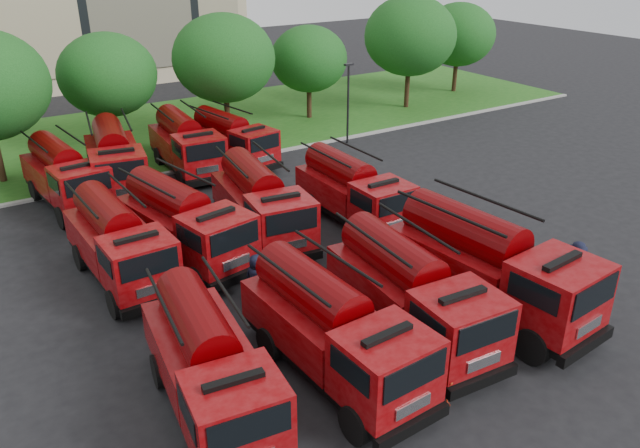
# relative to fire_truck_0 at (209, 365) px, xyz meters

# --- Properties ---
(ground) EXTENTS (140.00, 140.00, 0.00)m
(ground) POSITION_rel_fire_truck_0_xyz_m (5.78, 1.38, -1.58)
(ground) COLOR black
(ground) RESTS_ON ground
(lawn) EXTENTS (70.00, 16.00, 0.12)m
(lawn) POSITION_rel_fire_truck_0_xyz_m (5.78, 27.38, -1.52)
(lawn) COLOR #185015
(lawn) RESTS_ON ground
(curb) EXTENTS (70.00, 0.30, 0.14)m
(curb) POSITION_rel_fire_truck_0_xyz_m (5.78, 19.28, -1.51)
(curb) COLOR gray
(curb) RESTS_ON ground
(tree_3) EXTENTS (5.88, 5.88, 7.19)m
(tree_3) POSITION_rel_fire_truck_0_xyz_m (4.78, 25.38, 3.11)
(tree_3) COLOR #382314
(tree_3) RESTS_ON ground
(tree_4) EXTENTS (6.55, 6.55, 8.01)m
(tree_4) POSITION_rel_fire_truck_0_xyz_m (11.78, 23.88, 3.64)
(tree_4) COLOR #382314
(tree_4) RESTS_ON ground
(tree_5) EXTENTS (5.46, 5.46, 6.68)m
(tree_5) POSITION_rel_fire_truck_0_xyz_m (18.78, 24.88, 2.77)
(tree_5) COLOR #382314
(tree_5) RESTS_ON ground
(tree_6) EXTENTS (6.89, 6.89, 8.42)m
(tree_6) POSITION_rel_fire_truck_0_xyz_m (26.78, 23.38, 3.91)
(tree_6) COLOR #382314
(tree_6) RESTS_ON ground
(tree_7) EXTENTS (6.05, 6.05, 7.39)m
(tree_7) POSITION_rel_fire_truck_0_xyz_m (33.78, 25.38, 3.24)
(tree_7) COLOR #382314
(tree_7) RESTS_ON ground
(lamp_post_1) EXTENTS (0.60, 0.25, 5.11)m
(lamp_post_1) POSITION_rel_fire_truck_0_xyz_m (17.78, 18.58, 1.32)
(lamp_post_1) COLOR black
(lamp_post_1) RESTS_ON ground
(fire_truck_0) EXTENTS (3.21, 7.12, 3.13)m
(fire_truck_0) POSITION_rel_fire_truck_0_xyz_m (0.00, 0.00, 0.00)
(fire_truck_0) COLOR black
(fire_truck_0) RESTS_ON ground
(fire_truck_1) EXTENTS (2.89, 7.31, 3.28)m
(fire_truck_1) POSITION_rel_fire_truck_0_xyz_m (3.76, -0.53, 0.07)
(fire_truck_1) COLOR black
(fire_truck_1) RESTS_ON ground
(fire_truck_2) EXTENTS (3.11, 7.46, 3.32)m
(fire_truck_2) POSITION_rel_fire_truck_0_xyz_m (7.09, -0.19, 0.09)
(fire_truck_2) COLOR black
(fire_truck_2) RESTS_ON ground
(fire_truck_3) EXTENTS (3.44, 8.14, 3.61)m
(fire_truck_3) POSITION_rel_fire_truck_0_xyz_m (10.42, -0.48, 0.24)
(fire_truck_3) COLOR black
(fire_truck_3) RESTS_ON ground
(fire_truck_4) EXTENTS (2.77, 7.07, 3.18)m
(fire_truck_4) POSITION_rel_fire_truck_0_xyz_m (0.12, 8.84, 0.02)
(fire_truck_4) COLOR black
(fire_truck_4) RESTS_ON ground
(fire_truck_5) EXTENTS (3.77, 7.58, 3.30)m
(fire_truck_5) POSITION_rel_fire_truck_0_xyz_m (2.85, 9.03, 0.08)
(fire_truck_5) COLOR black
(fire_truck_5) RESTS_ON ground
(fire_truck_6) EXTENTS (3.46, 7.53, 3.30)m
(fire_truck_6) POSITION_rel_fire_truck_0_xyz_m (6.48, 9.17, 0.08)
(fire_truck_6) COLOR black
(fire_truck_6) RESTS_ON ground
(fire_truck_7) EXTENTS (2.57, 6.86, 3.11)m
(fire_truck_7) POSITION_rel_fire_truck_0_xyz_m (10.86, 8.39, -0.01)
(fire_truck_7) COLOR black
(fire_truck_7) RESTS_ON ground
(fire_truck_8) EXTENTS (3.11, 7.19, 3.18)m
(fire_truck_8) POSITION_rel_fire_truck_0_xyz_m (0.08, 17.62, 0.02)
(fire_truck_8) COLOR black
(fire_truck_8) RESTS_ON ground
(fire_truck_9) EXTENTS (3.92, 7.84, 3.41)m
(fire_truck_9) POSITION_rel_fire_truck_0_xyz_m (2.73, 18.32, 0.14)
(fire_truck_9) COLOR black
(fire_truck_9) RESTS_ON ground
(fire_truck_10) EXTENTS (3.00, 7.27, 3.24)m
(fire_truck_10) POSITION_rel_fire_truck_0_xyz_m (6.97, 19.10, 0.05)
(fire_truck_10) COLOR black
(fire_truck_10) RESTS_ON ground
(fire_truck_11) EXTENTS (3.28, 6.82, 2.98)m
(fire_truck_11) POSITION_rel_fire_truck_0_xyz_m (9.73, 18.93, -0.08)
(fire_truck_11) COLOR black
(fire_truck_11) RESTS_ON ground
(firefighter_0) EXTENTS (0.58, 0.43, 1.59)m
(firefighter_0) POSITION_rel_fire_truck_0_xyz_m (5.67, -3.48, -1.58)
(firefighter_0) COLOR #99210B
(firefighter_0) RESTS_ON ground
(firefighter_2) EXTENTS (0.94, 1.16, 1.72)m
(firefighter_2) POSITION_rel_fire_truck_0_xyz_m (11.21, 0.27, -1.58)
(firefighter_2) COLOR #99210B
(firefighter_2) RESTS_ON ground
(firefighter_3) EXTENTS (1.33, 0.94, 1.85)m
(firefighter_3) POSITION_rel_fire_truck_0_xyz_m (14.61, -1.08, -1.58)
(firefighter_3) COLOR black
(firefighter_3) RESTS_ON ground
(firefighter_4) EXTENTS (1.03, 1.11, 1.89)m
(firefighter_4) POSITION_rel_fire_truck_0_xyz_m (3.81, 4.54, -1.58)
(firefighter_4) COLOR black
(firefighter_4) RESTS_ON ground
(firefighter_5) EXTENTS (1.52, 0.75, 1.59)m
(firefighter_5) POSITION_rel_fire_truck_0_xyz_m (10.47, 7.06, -1.58)
(firefighter_5) COLOR #99210B
(firefighter_5) RESTS_ON ground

